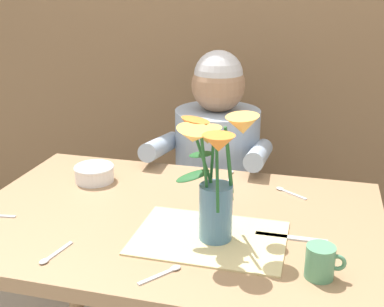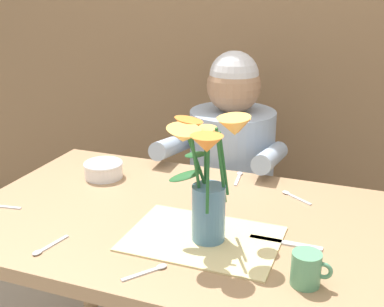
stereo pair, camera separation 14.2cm
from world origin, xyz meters
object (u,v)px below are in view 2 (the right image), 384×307
dinner_knife (286,243)px  ceramic_mug (307,269)px  seated_person (230,190)px  ceramic_bowl (104,169)px  flower_vase (208,170)px

dinner_knife → ceramic_mug: (0.08, -0.16, 0.04)m
seated_person → ceramic_mug: (0.42, -0.83, 0.22)m
ceramic_bowl → flower_vase: bearing=-30.9°
flower_vase → ceramic_mug: size_ratio=3.75×
seated_person → flower_vase: size_ratio=3.25×
dinner_knife → ceramic_mug: 0.19m
ceramic_mug → flower_vase: bearing=158.8°
flower_vase → ceramic_bowl: 0.59m
ceramic_bowl → dinner_knife: 0.72m
ceramic_bowl → seated_person: bearing=52.8°
seated_person → ceramic_bowl: bearing=-123.4°
seated_person → dinner_knife: 0.77m
flower_vase → ceramic_bowl: flower_vase is taller
seated_person → dinner_knife: seated_person is taller
seated_person → flower_vase: (0.15, -0.72, 0.38)m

